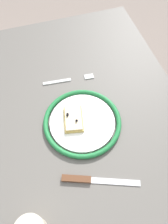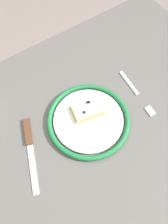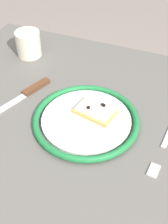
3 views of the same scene
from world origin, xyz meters
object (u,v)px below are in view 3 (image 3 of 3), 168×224
object	(u,v)px
plate	(87,119)
fork	(164,146)
pizza_slice_near	(95,111)
cup	(28,44)
knife	(28,93)
dining_table	(103,154)

from	to	relation	value
plate	fork	bearing A→B (deg)	176.89
pizza_slice_near	cup	xyz separation A→B (m)	(0.30, -0.20, 0.02)
pizza_slice_near	knife	distance (m)	0.21
dining_table	knife	xyz separation A→B (m)	(0.24, -0.04, 0.11)
dining_table	cup	size ratio (longest dim) A/B	12.80
fork	cup	world-z (taller)	cup
fork	cup	bearing A→B (deg)	-25.26
dining_table	plate	xyz separation A→B (m)	(0.05, -0.00, 0.12)
pizza_slice_near	knife	xyz separation A→B (m)	(0.21, -0.02, -0.02)
dining_table	cup	bearing A→B (deg)	-33.61
dining_table	knife	bearing A→B (deg)	-10.19
dining_table	plate	distance (m)	0.13
pizza_slice_near	fork	bearing A→B (deg)	169.68
knife	fork	world-z (taller)	knife
dining_table	plate	bearing A→B (deg)	-5.64
knife	fork	distance (m)	0.40
dining_table	pizza_slice_near	bearing A→B (deg)	-38.36
dining_table	cup	distance (m)	0.43
cup	dining_table	bearing A→B (deg)	146.39
dining_table	pizza_slice_near	distance (m)	0.14
cup	plate	bearing A→B (deg)	142.75
knife	fork	bearing A→B (deg)	172.80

